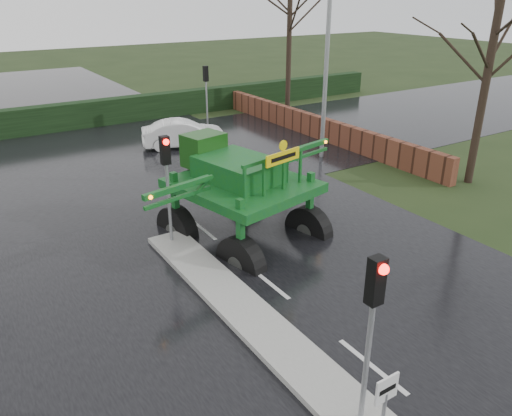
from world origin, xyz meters
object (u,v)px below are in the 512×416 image
traffic_signal_mid (166,167)px  white_sedan (184,147)px  street_light_right (323,26)px  traffic_signal_near (373,308)px  traffic_signal_far (206,83)px  crop_sprayer (235,198)px  keep_left_sign (386,398)px

traffic_signal_mid → white_sedan: size_ratio=0.84×
traffic_signal_mid → street_light_right: 11.05m
white_sedan → traffic_signal_mid: bearing=171.2°
traffic_signal_mid → white_sedan: bearing=62.8°
traffic_signal_near → traffic_signal_far: bearing=69.6°
traffic_signal_near → street_light_right: bearing=53.9°
traffic_signal_near → traffic_signal_mid: same height
crop_sprayer → traffic_signal_near: bearing=-112.4°
traffic_signal_mid → keep_left_sign: bearing=-90.0°
keep_left_sign → traffic_signal_near: 1.61m
keep_left_sign → crop_sprayer: bearing=80.5°
traffic_signal_far → white_sedan: traffic_signal_far is taller
traffic_signal_mid → crop_sprayer: size_ratio=0.46×
street_light_right → crop_sprayer: size_ratio=1.31×
traffic_signal_mid → street_light_right: (9.49, 4.51, 3.40)m
keep_left_sign → traffic_signal_mid: size_ratio=0.38×
keep_left_sign → white_sedan: bearing=75.1°
traffic_signal_far → traffic_signal_mid: bearing=58.1°
keep_left_sign → traffic_signal_near: (0.00, 0.49, 1.53)m
keep_left_sign → white_sedan: keep_left_sign is taller
crop_sprayer → street_light_right: bearing=25.9°
traffic_signal_mid → traffic_signal_far: size_ratio=1.00×
crop_sprayer → white_sedan: (3.78, 11.66, -2.05)m
traffic_signal_near → crop_sprayer: (1.16, 6.47, -0.54)m
keep_left_sign → white_sedan: (4.95, 18.63, -1.06)m
traffic_signal_mid → white_sedan: traffic_signal_mid is taller
white_sedan → street_light_right: bearing=-120.0°
traffic_signal_near → crop_sprayer: crop_sprayer is taller
traffic_signal_mid → street_light_right: size_ratio=0.35×
traffic_signal_near → street_light_right: (9.49, 13.01, 3.40)m
street_light_right → crop_sprayer: street_light_right is taller
traffic_signal_near → street_light_right: street_light_right is taller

